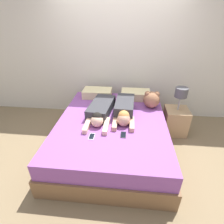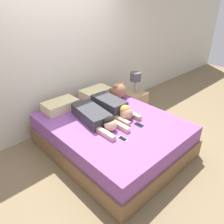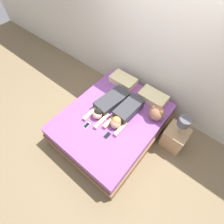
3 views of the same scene
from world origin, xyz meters
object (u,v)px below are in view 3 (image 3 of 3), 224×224
Objects in this scene: pillow_head_left at (123,80)px; person_right at (125,113)px; pillow_head_right at (153,97)px; cell_phone_left at (87,125)px; bed at (112,124)px; cell_phone_right at (107,135)px; plush_toy at (157,113)px; person_left at (108,104)px; nightstand at (175,136)px.

person_right is at bearing -50.69° from pillow_head_left.
pillow_head_right reaches higher than cell_phone_left.
bed is 0.46m from person_right.
plush_toy is (0.46, 0.90, 0.15)m from cell_phone_right.
person_left is 7.21× the size of cell_phone_left.
plush_toy is at bearing -51.23° from pillow_head_right.
nightstand is (0.50, 0.03, -0.40)m from plush_toy.
pillow_head_left is 0.75m from person_left.
person_right reaches higher than cell_phone_right.
cell_phone_left is 1.34m from plush_toy.
pillow_head_left is at bearing 115.27° from cell_phone_right.
plush_toy reaches higher than bed.
pillow_head_left is at bearing 161.91° from plush_toy.
bed is 1.29m from nightstand.
person_right reaches higher than cell_phone_left.
pillow_head_left is at bearing 103.76° from person_left.
nightstand is at bearing 25.35° from bed.
bed is at bearing -32.94° from person_left.
pillow_head_left is 3.92× the size of cell_phone_left.
person_left is at bearing 147.06° from bed.
nightstand reaches higher than pillow_head_right.
pillow_head_right is at bearing 50.77° from person_left.
bed is 2.11× the size of person_left.
person_right is (0.19, 0.16, 0.39)m from bed.
pillow_head_right is at bearing 64.77° from cell_phone_left.
person_left is (-0.21, 0.13, 0.37)m from bed.
cell_phone_left is at bearing -124.48° from person_right.
pillow_head_right is at bearing 158.04° from nightstand.
cell_phone_right is at bearing -88.94° from person_right.
pillow_head_right is at bearing 65.88° from bed.
plush_toy reaches higher than person_left.
nightstand is (0.96, 0.93, -0.25)m from cell_phone_right.
nightstand is at bearing 3.39° from plush_toy.
pillow_head_left is at bearing 168.58° from nightstand.
plush_toy is (0.28, -0.34, 0.08)m from pillow_head_right.
bed is 0.95m from plush_toy.
cell_phone_left is at bearing -117.24° from bed.
plush_toy is at bearing -176.61° from nightstand.
pillow_head_right is 0.54× the size of person_left.
plush_toy is at bearing 23.94° from person_left.
person_right is 0.96× the size of nightstand.
plush_toy reaches higher than person_right.
cell_phone_right is (0.01, -0.54, -0.10)m from person_right.
cell_phone_right is at bearing -117.20° from plush_toy.
cell_phone_right is 1.02m from plush_toy.
pillow_head_right is 0.45m from plush_toy.
cell_phone_right is (0.44, 0.08, 0.00)m from cell_phone_left.
cell_phone_right is at bearing -64.73° from pillow_head_left.
pillow_head_left is (-0.39, 0.86, 0.36)m from bed.
person_left is at bearing -176.39° from person_right.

